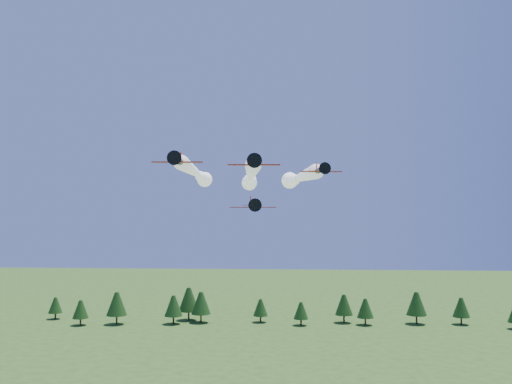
# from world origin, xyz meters

# --- Properties ---
(plane_lead) EXTENTS (10.58, 59.83, 3.70)m
(plane_lead) POSITION_xyz_m (-2.02, 24.92, 47.14)
(plane_lead) COLOR black
(plane_lead) RESTS_ON ground
(plane_left) EXTENTS (9.55, 56.11, 3.70)m
(plane_left) POSITION_xyz_m (-13.77, 27.84, 48.04)
(plane_left) COLOR black
(plane_left) RESTS_ON ground
(plane_right) EXTENTS (10.64, 41.86, 3.70)m
(plane_right) POSITION_xyz_m (7.68, 23.55, 46.60)
(plane_right) COLOR black
(plane_right) RESTS_ON ground
(plane_slot) EXTENTS (8.21, 8.97, 2.87)m
(plane_slot) POSITION_xyz_m (-0.38, 7.89, 40.97)
(plane_slot) COLOR black
(plane_slot) RESTS_ON ground
(treeline) EXTENTS (168.20, 18.23, 11.85)m
(treeline) POSITION_xyz_m (-5.40, 111.68, 6.48)
(treeline) COLOR #382314
(treeline) RESTS_ON ground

